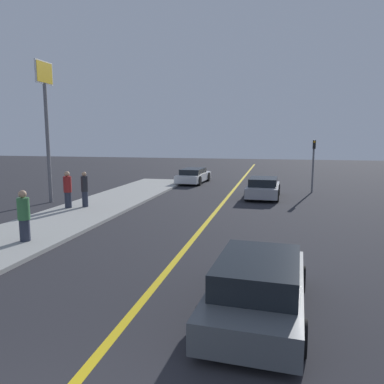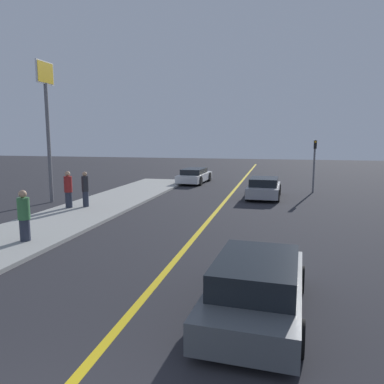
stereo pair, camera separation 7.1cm
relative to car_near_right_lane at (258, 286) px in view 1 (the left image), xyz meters
name	(u,v)px [view 1 (the left image)]	position (x,y,z in m)	size (l,w,h in m)	color
road_center_line	(223,203)	(-2.57, 12.96, -0.61)	(0.20, 60.00, 0.01)	gold
sidewalk_left	(84,212)	(-8.74, 8.68, -0.55)	(3.81, 27.45, 0.14)	#9E9E99
car_near_right_lane	(258,286)	(0.00, 0.00, 0.00)	(2.13, 4.51, 1.27)	#4C5156
car_ahead_center	(263,188)	(-0.45, 15.27, 0.00)	(2.03, 4.22, 1.24)	#9E9EA3
car_far_distant	(194,176)	(-6.13, 21.43, -0.02)	(2.07, 4.86, 1.17)	silver
pedestrian_mid_group	(24,216)	(-8.04, 3.39, 0.39)	(0.41, 0.41, 1.76)	#282D3D
pedestrian_far_standing	(68,190)	(-9.85, 9.16, 0.44)	(0.39, 0.39, 1.84)	#282D3D
pedestrian_by_sign	(85,189)	(-9.16, 9.61, 0.42)	(0.35, 0.35, 1.79)	#282D3D
traffic_light	(313,160)	(2.63, 18.16, 1.54)	(0.18, 0.40, 3.44)	slate
roadside_sign	(46,104)	(-12.08, 11.06, 4.79)	(0.20, 1.50, 7.69)	slate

